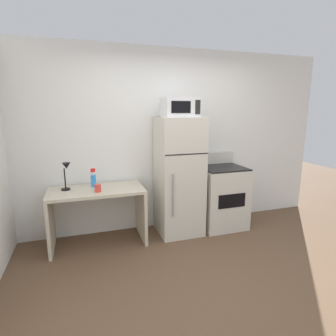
{
  "coord_description": "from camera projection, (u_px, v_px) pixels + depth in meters",
  "views": [
    {
      "loc": [
        -1.25,
        -2.15,
        1.74
      ],
      "look_at": [
        -0.21,
        1.1,
        1.01
      ],
      "focal_mm": 29.03,
      "sensor_mm": 36.0,
      "label": 1
    }
  ],
  "objects": [
    {
      "name": "ground_plane",
      "position": [
        221.0,
        287.0,
        2.74
      ],
      "size": [
        12.0,
        12.0,
        0.0
      ],
      "primitive_type": "plane",
      "color": "brown"
    },
    {
      "name": "wall_back_white",
      "position": [
        169.0,
        140.0,
        4.05
      ],
      "size": [
        5.0,
        0.1,
        2.6
      ],
      "primitive_type": "cube",
      "color": "white",
      "rests_on": "ground"
    },
    {
      "name": "desk",
      "position": [
        97.0,
        205.0,
        3.53
      ],
      "size": [
        1.2,
        0.6,
        0.75
      ],
      "color": "beige",
      "rests_on": "ground"
    },
    {
      "name": "desk_lamp",
      "position": [
        66.0,
        172.0,
        3.39
      ],
      "size": [
        0.14,
        0.12,
        0.35
      ],
      "color": "black",
      "rests_on": "desk"
    },
    {
      "name": "spray_bottle",
      "position": [
        93.0,
        180.0,
        3.56
      ],
      "size": [
        0.06,
        0.06,
        0.25
      ],
      "color": "#2D8CEA",
      "rests_on": "desk"
    },
    {
      "name": "coffee_mug",
      "position": [
        98.0,
        188.0,
        3.35
      ],
      "size": [
        0.08,
        0.08,
        0.09
      ],
      "primitive_type": "cylinder",
      "color": "#D83F33",
      "rests_on": "desk"
    },
    {
      "name": "refrigerator",
      "position": [
        179.0,
        177.0,
        3.82
      ],
      "size": [
        0.6,
        0.61,
        1.65
      ],
      "color": "beige",
      "rests_on": "ground"
    },
    {
      "name": "microwave",
      "position": [
        180.0,
        107.0,
        3.6
      ],
      "size": [
        0.46,
        0.35,
        0.26
      ],
      "color": "silver",
      "rests_on": "refrigerator"
    },
    {
      "name": "oven_range",
      "position": [
        221.0,
        196.0,
        4.09
      ],
      "size": [
        0.66,
        0.61,
        1.1
      ],
      "color": "beige",
      "rests_on": "ground"
    }
  ]
}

